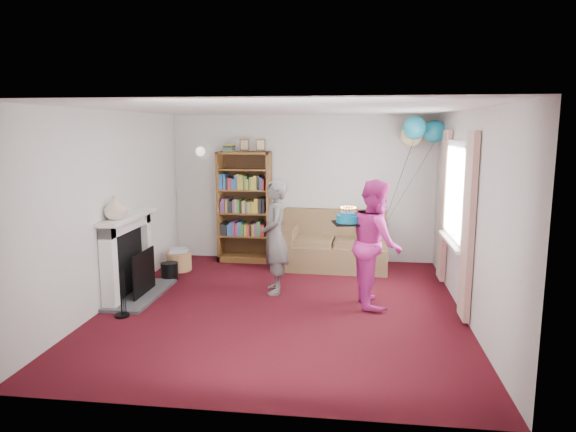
# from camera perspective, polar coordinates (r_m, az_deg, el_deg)

# --- Properties ---
(ground) EXTENTS (5.00, 5.00, 0.00)m
(ground) POSITION_cam_1_polar(r_m,az_deg,el_deg) (6.70, -0.63, -10.09)
(ground) COLOR #34070F
(ground) RESTS_ON ground
(wall_back) EXTENTS (4.50, 0.02, 2.50)m
(wall_back) POSITION_cam_1_polar(r_m,az_deg,el_deg) (8.86, 1.59, 3.10)
(wall_back) COLOR silver
(wall_back) RESTS_ON ground
(wall_left) EXTENTS (0.02, 5.00, 2.50)m
(wall_left) POSITION_cam_1_polar(r_m,az_deg,el_deg) (7.06, -19.14, 0.86)
(wall_left) COLOR silver
(wall_left) RESTS_ON ground
(wall_right) EXTENTS (0.02, 5.00, 2.50)m
(wall_right) POSITION_cam_1_polar(r_m,az_deg,el_deg) (6.48, 19.57, 0.09)
(wall_right) COLOR silver
(wall_right) RESTS_ON ground
(ceiling) EXTENTS (4.50, 5.00, 0.01)m
(ceiling) POSITION_cam_1_polar(r_m,az_deg,el_deg) (6.31, -0.67, 11.85)
(ceiling) COLOR white
(ceiling) RESTS_ON wall_back
(fireplace) EXTENTS (0.55, 1.80, 1.12)m
(fireplace) POSITION_cam_1_polar(r_m,az_deg,el_deg) (7.30, -16.94, -4.66)
(fireplace) COLOR #3F3F42
(fireplace) RESTS_ON ground
(window_bay) EXTENTS (0.14, 2.02, 2.20)m
(window_bay) POSITION_cam_1_polar(r_m,az_deg,el_deg) (7.05, 18.10, 0.53)
(window_bay) COLOR white
(window_bay) RESTS_ON ground
(wall_sconce) EXTENTS (0.16, 0.23, 0.16)m
(wall_sconce) POSITION_cam_1_polar(r_m,az_deg,el_deg) (9.01, -9.72, 7.10)
(wall_sconce) COLOR gold
(wall_sconce) RESTS_ON ground
(bookcase) EXTENTS (0.89, 0.42, 2.09)m
(bookcase) POSITION_cam_1_polar(r_m,az_deg,el_deg) (8.84, -4.80, 0.93)
(bookcase) COLOR #472B14
(bookcase) RESTS_ON ground
(sofa) EXTENTS (1.73, 0.92, 0.92)m
(sofa) POSITION_cam_1_polar(r_m,az_deg,el_deg) (8.54, 5.16, -3.37)
(sofa) COLOR brown
(sofa) RESTS_ON ground
(wicker_basket) EXTENTS (0.40, 0.40, 0.36)m
(wicker_basket) POSITION_cam_1_polar(r_m,az_deg,el_deg) (8.51, -12.01, -4.85)
(wicker_basket) COLOR olive
(wicker_basket) RESTS_ON ground
(person_striped) EXTENTS (0.49, 0.64, 1.59)m
(person_striped) POSITION_cam_1_polar(r_m,az_deg,el_deg) (7.08, -1.47, -2.33)
(person_striped) COLOR black
(person_striped) RESTS_ON ground
(person_magenta) EXTENTS (0.73, 0.88, 1.64)m
(person_magenta) POSITION_cam_1_polar(r_m,az_deg,el_deg) (6.69, 9.71, -2.95)
(person_magenta) COLOR #C6278A
(person_magenta) RESTS_ON ground
(birthday_cake) EXTENTS (0.37, 0.37, 0.22)m
(birthday_cake) POSITION_cam_1_polar(r_m,az_deg,el_deg) (6.63, 6.70, -0.31)
(birthday_cake) COLOR black
(birthday_cake) RESTS_ON ground
(balloons) EXTENTS (0.98, 0.74, 1.79)m
(balloons) POSITION_cam_1_polar(r_m,az_deg,el_deg) (8.42, 14.49, 9.07)
(balloons) COLOR #3F3F3F
(balloons) RESTS_ON ground
(mantel_vase) EXTENTS (0.37, 0.37, 0.30)m
(mantel_vase) POSITION_cam_1_polar(r_m,az_deg,el_deg) (6.86, -18.65, 0.87)
(mantel_vase) COLOR beige
(mantel_vase) RESTS_ON fireplace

